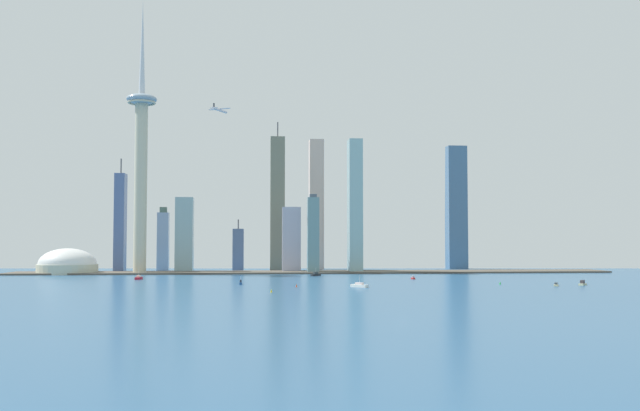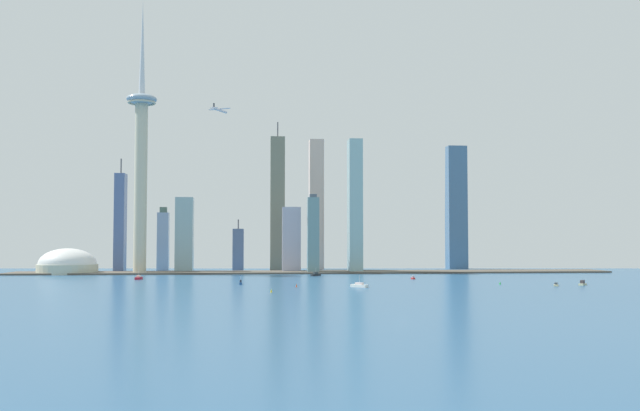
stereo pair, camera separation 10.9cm
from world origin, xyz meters
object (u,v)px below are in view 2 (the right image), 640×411
at_px(skyscraper_3, 316,204).
at_px(boat_1, 359,285).
at_px(boat_2, 316,274).
at_px(stadium_dome, 67,265).
at_px(boat_4, 241,283).
at_px(skyscraper_5, 163,240).
at_px(skyscraper_1, 313,235).
at_px(channel_buoy_1, 271,291).
at_px(boat_6, 582,283).
at_px(skyscraper_0, 184,235).
at_px(boat_0, 556,285).
at_px(observation_tower, 141,151).
at_px(airplane, 220,110).
at_px(channel_buoy_0, 500,283).
at_px(skyscraper_6, 291,240).
at_px(channel_buoy_2, 296,285).
at_px(skyscraper_7, 277,203).
at_px(skyscraper_8, 238,250).
at_px(boat_3, 413,278).
at_px(skyscraper_2, 355,206).
at_px(skyscraper_4, 456,207).
at_px(boat_5, 139,278).
at_px(skyscraper_9, 120,223).

bearing_deg(skyscraper_3, boat_1, -89.39).
bearing_deg(boat_2, stadium_dome, 131.79).
relative_size(skyscraper_3, boat_2, 14.78).
bearing_deg(boat_4, skyscraper_5, -161.87).
bearing_deg(skyscraper_1, channel_buoy_1, -100.55).
relative_size(skyscraper_3, boat_6, 15.42).
bearing_deg(boat_1, skyscraper_0, 165.79).
distance_m(skyscraper_1, boat_4, 231.72).
xyz_separation_m(skyscraper_0, boat_0, (350.98, -297.18, -45.85)).
xyz_separation_m(observation_tower, stadium_dome, (-86.13, 8.90, -137.67)).
relative_size(skyscraper_1, airplane, 3.00).
distance_m(observation_tower, channel_buoy_0, 453.11).
distance_m(skyscraper_6, channel_buoy_2, 284.20).
distance_m(skyscraper_1, boat_2, 78.11).
distance_m(skyscraper_7, channel_buoy_0, 372.46).
height_order(boat_1, boat_6, boat_1).
bearing_deg(boat_4, skyscraper_8, -179.64).
bearing_deg(boat_1, boat_3, 103.58).
relative_size(skyscraper_2, airplane, 5.17).
distance_m(skyscraper_4, channel_buoy_2, 451.37).
bearing_deg(boat_3, skyscraper_8, -140.91).
bearing_deg(observation_tower, skyscraper_5, 80.59).
relative_size(skyscraper_4, boat_3, 18.88).
xyz_separation_m(boat_0, channel_buoy_2, (-227.16, 7.72, 0.33)).
xyz_separation_m(skyscraper_2, boat_2, (-55.78, -75.56, -81.53)).
height_order(boat_6, airplane, airplane).
relative_size(skyscraper_0, skyscraper_4, 0.54).
xyz_separation_m(boat_3, channel_buoy_1, (-150.35, -173.08, 0.09)).
xyz_separation_m(skyscraper_3, boat_0, (178.05, -374.14, -88.89)).
distance_m(boat_5, channel_buoy_1, 232.19).
bearing_deg(boat_1, boat_0, 45.24).
xyz_separation_m(skyscraper_0, skyscraper_1, (158.93, -37.93, 0.01)).
bearing_deg(skyscraper_2, boat_5, -151.48).
bearing_deg(skyscraper_5, boat_3, -39.36).
height_order(skyscraper_0, airplane, airplane).
bearing_deg(stadium_dome, airplane, 14.64).
distance_m(skyscraper_8, boat_3, 287.94).
distance_m(observation_tower, boat_0, 499.84).
xyz_separation_m(observation_tower, boat_1, (225.92, -262.05, -146.06)).
height_order(skyscraper_4, skyscraper_7, skyscraper_7).
relative_size(skyscraper_6, skyscraper_9, 0.57).
xyz_separation_m(skyscraper_1, boat_5, (-189.06, -119.85, -45.36)).
xyz_separation_m(boat_4, boat_6, (303.57, -39.78, 0.10)).
bearing_deg(boat_3, observation_tower, -116.23).
relative_size(observation_tower, channel_buoy_0, 139.24).
relative_size(skyscraper_1, skyscraper_5, 1.14).
height_order(skyscraper_4, boat_5, skyscraper_4).
distance_m(skyscraper_6, skyscraper_7, 67.91).
relative_size(skyscraper_0, skyscraper_1, 0.97).
height_order(boat_0, airplane, airplane).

